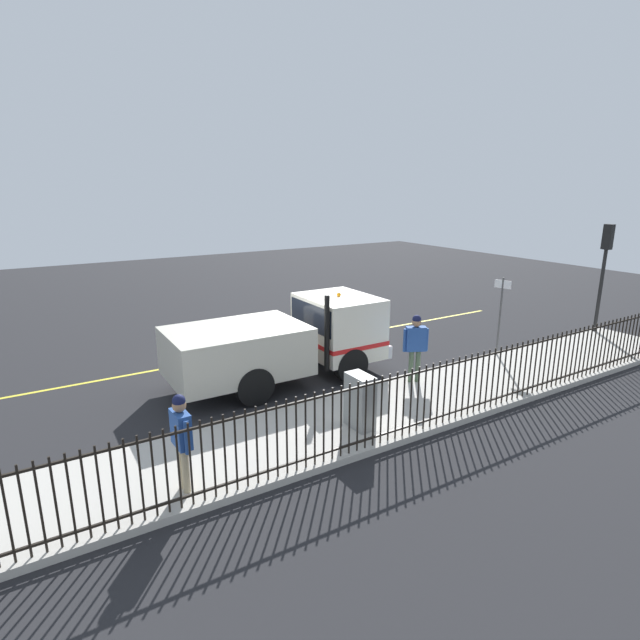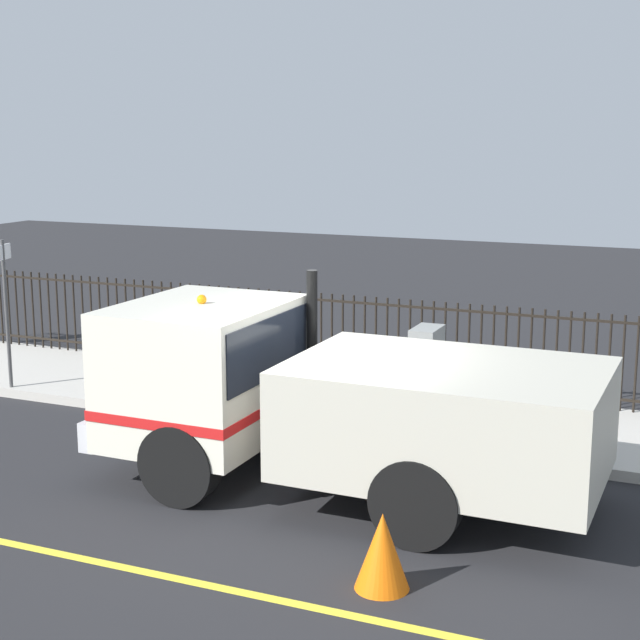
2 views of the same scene
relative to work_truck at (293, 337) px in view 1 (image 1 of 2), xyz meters
name	(u,v)px [view 1 (image 1 of 2)]	position (x,y,z in m)	size (l,w,h in m)	color
ground_plane	(289,378)	(-0.09, -0.09, -1.21)	(52.21, 52.21, 0.00)	#232326
sidewalk_slab	(356,419)	(3.07, -0.09, -1.14)	(2.74, 23.73, 0.14)	#B7B2A8
lane_marking	(251,353)	(-2.65, -0.09, -1.20)	(0.12, 21.36, 0.01)	yellow
work_truck	(293,337)	(0.00, 0.00, 0.00)	(2.40, 5.93, 2.49)	silver
worker_standing	(416,341)	(2.18, 2.43, 0.05)	(0.44, 0.60, 1.82)	#264C99
pedestrian_distant	(181,433)	(3.85, -4.20, 0.00)	(0.64, 0.24, 1.74)	#264C99
iron_fence	(393,406)	(4.32, -0.09, -0.33)	(0.04, 20.21, 1.44)	black
traffic_light_near	(605,256)	(1.93, 11.19, 1.61)	(0.31, 0.22, 3.75)	black
utility_cabinet	(360,401)	(3.53, -0.32, -0.47)	(0.68, 0.38, 1.18)	gray
traffic_cone	(211,355)	(-2.05, -1.61, -0.83)	(0.52, 0.52, 0.75)	orange
street_sign	(501,307)	(1.82, 6.11, 0.42)	(0.49, 0.16, 2.39)	#4C4C4C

